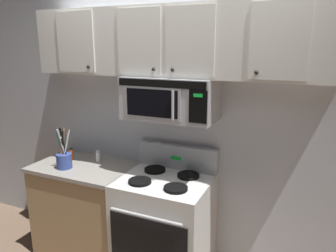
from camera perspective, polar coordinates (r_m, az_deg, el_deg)
back_wall at (r=2.94m, az=2.39°, el=1.31°), size 5.20×0.10×2.70m
stove_range at (r=2.96m, az=-0.55°, el=-17.11°), size 0.76×0.69×1.12m
over_range_microwave at (r=2.67m, az=0.44°, el=4.94°), size 0.76×0.43×0.35m
upper_cabinets at (r=2.66m, az=0.74°, el=14.64°), size 2.50×0.36×0.55m
counter_segment at (r=3.36m, az=-14.03°, el=-13.78°), size 0.93×0.65×0.90m
utensil_crock_blue at (r=3.11m, az=-17.90°, el=-5.40°), size 0.14×0.14×0.38m
salt_shaker at (r=3.20m, az=-12.21°, el=-5.24°), size 0.04×0.04×0.12m
spice_jar at (r=3.32m, az=-16.75°, el=-4.77°), size 0.04×0.04×0.12m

